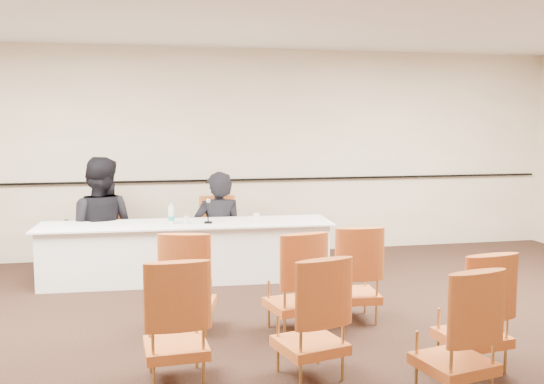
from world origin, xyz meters
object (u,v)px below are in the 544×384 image
at_px(aud_chair_back_mid, 310,316).
at_px(aud_chair_extra, 455,332).
at_px(panelist_second_chair, 100,237).
at_px(aud_chair_back_left, 175,318).
at_px(aud_chair_back_right, 473,309).
at_px(water_bottle, 171,214).
at_px(microphone, 208,212).
at_px(aud_chair_front_right, 353,273).
at_px(aud_chair_front_left, 189,281).
at_px(panel_table, 187,251).
at_px(aud_chair_front_mid, 294,281).
at_px(coffee_cup, 256,218).
at_px(panelist_main_chair, 218,233).
at_px(drinking_glass, 186,220).
at_px(panelist_second, 100,232).
at_px(panelist_main, 218,240).

bearing_deg(aud_chair_back_mid, aud_chair_extra, -46.42).
bearing_deg(panelist_second_chair, aud_chair_back_left, -74.95).
distance_m(panelist_second_chair, aud_chair_back_right, 4.87).
bearing_deg(water_bottle, microphone, -4.15).
distance_m(aud_chair_front_right, aud_chair_back_right, 1.41).
distance_m(aud_chair_front_left, aud_chair_back_left, 1.09).
relative_size(panel_table, panelist_second_chair, 3.74).
bearing_deg(aud_chair_back_right, aud_chair_back_mid, 166.92).
xyz_separation_m(aud_chair_front_mid, aud_chair_back_right, (1.16, -1.12, 0.00)).
xyz_separation_m(microphone, aud_chair_front_right, (1.23, -1.80, -0.38)).
relative_size(coffee_cup, aud_chair_back_right, 0.12).
xyz_separation_m(panel_table, panelist_main_chair, (0.45, 0.52, 0.12)).
height_order(panel_table, drinking_glass, drinking_glass).
bearing_deg(drinking_glass, coffee_cup, -5.40).
xyz_separation_m(panelist_second, aud_chair_extra, (2.67, -4.22, -0.07)).
xyz_separation_m(panel_table, water_bottle, (-0.18, -0.05, 0.48)).
bearing_deg(aud_chair_front_right, panelist_main_chair, 116.57).
bearing_deg(aud_chair_front_mid, drinking_glass, 101.70).
xyz_separation_m(panelist_second_chair, aud_chair_back_left, (0.78, -3.52, 0.00)).
xyz_separation_m(water_bottle, coffee_cup, (1.02, -0.13, -0.07)).
relative_size(panel_table, aud_chair_extra, 3.74).
relative_size(panelist_second, aud_chair_back_mid, 2.02).
xyz_separation_m(panel_table, drinking_glass, (-0.01, -0.10, 0.41)).
bearing_deg(microphone, water_bottle, -176.98).
distance_m(panelist_main_chair, panelist_second, 1.52).
bearing_deg(water_bottle, aud_chair_back_right, -55.17).
bearing_deg(microphone, aud_chair_back_mid, -74.22).
relative_size(microphone, aud_chair_extra, 0.31).
bearing_deg(aud_chair_front_right, panelist_main, 116.57).
xyz_separation_m(water_bottle, aud_chair_extra, (1.79, -3.59, -0.36)).
relative_size(panelist_second_chair, aud_chair_front_left, 1.00).
bearing_deg(panel_table, panelist_main, 51.35).
xyz_separation_m(panel_table, aud_chair_back_left, (-0.29, -2.94, 0.12)).
height_order(panelist_main, aud_chair_back_mid, panelist_main).
bearing_deg(aud_chair_back_right, aud_chair_front_right, 103.21).
height_order(panelist_second_chair, coffee_cup, panelist_second_chair).
relative_size(water_bottle, drinking_glass, 2.50).
height_order(panelist_second_chair, aud_chair_extra, same).
bearing_deg(water_bottle, aud_chair_front_right, -47.72).
bearing_deg(microphone, aud_chair_front_right, -48.59).
bearing_deg(water_bottle, aud_chair_back_mid, -73.56).
bearing_deg(panelist_second, aud_chair_back_right, 142.58).
height_order(panelist_main_chair, aud_chair_extra, same).
xyz_separation_m(microphone, drinking_glass, (-0.26, -0.01, -0.10)).
xyz_separation_m(microphone, aud_chair_extra, (1.35, -3.56, -0.38)).
bearing_deg(panel_table, panelist_second_chair, 153.80).
bearing_deg(panelist_second, panelist_main, -169.07).
height_order(panelist_main, panelist_main_chair, panelist_main).
xyz_separation_m(drinking_glass, aud_chair_extra, (1.61, -3.54, -0.29)).
bearing_deg(aud_chair_front_left, panelist_main_chair, 90.53).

